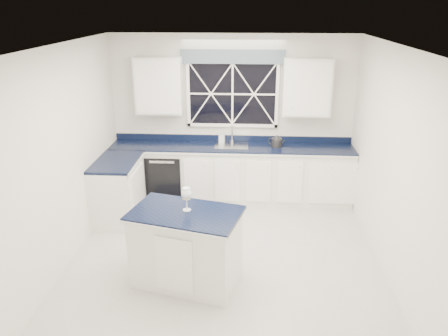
# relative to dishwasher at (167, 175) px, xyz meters

# --- Properties ---
(ground) EXTENTS (4.50, 4.50, 0.00)m
(ground) POSITION_rel_dishwasher_xyz_m (1.10, -1.95, -0.41)
(ground) COLOR #B5B5B0
(ground) RESTS_ON ground
(back_wall) EXTENTS (4.00, 0.10, 2.70)m
(back_wall) POSITION_rel_dishwasher_xyz_m (1.10, 0.30, 0.94)
(back_wall) COLOR white
(back_wall) RESTS_ON ground
(base_cabinets) EXTENTS (3.99, 1.60, 0.90)m
(base_cabinets) POSITION_rel_dishwasher_xyz_m (0.77, -0.17, 0.04)
(base_cabinets) COLOR white
(base_cabinets) RESTS_ON ground
(countertop) EXTENTS (3.98, 0.64, 0.04)m
(countertop) POSITION_rel_dishwasher_xyz_m (1.10, 0.00, 0.51)
(countertop) COLOR black
(countertop) RESTS_ON base_cabinets
(dishwasher) EXTENTS (0.60, 0.58, 0.82)m
(dishwasher) POSITION_rel_dishwasher_xyz_m (0.00, 0.00, 0.00)
(dishwasher) COLOR black
(dishwasher) RESTS_ON ground
(window) EXTENTS (1.65, 0.09, 1.26)m
(window) POSITION_rel_dishwasher_xyz_m (1.10, 0.25, 1.42)
(window) COLOR black
(window) RESTS_ON ground
(upper_cabinets) EXTENTS (3.10, 0.34, 0.90)m
(upper_cabinets) POSITION_rel_dishwasher_xyz_m (1.10, 0.13, 1.49)
(upper_cabinets) COLOR white
(upper_cabinets) RESTS_ON ground
(faucet) EXTENTS (0.05, 0.20, 0.30)m
(faucet) POSITION_rel_dishwasher_xyz_m (1.10, 0.19, 0.69)
(faucet) COLOR #BBBBBD
(faucet) RESTS_ON countertop
(island) EXTENTS (1.39, 1.03, 0.92)m
(island) POSITION_rel_dishwasher_xyz_m (0.68, -2.39, 0.05)
(island) COLOR white
(island) RESTS_ON ground
(rug) EXTENTS (1.46, 0.90, 0.02)m
(rug) POSITION_rel_dishwasher_xyz_m (0.38, -0.84, -0.40)
(rug) COLOR #B1B1AC
(rug) RESTS_ON ground
(kettle) EXTENTS (0.27, 0.23, 0.20)m
(kettle) POSITION_rel_dishwasher_xyz_m (1.83, 0.01, 0.62)
(kettle) COLOR #2A2A2C
(kettle) RESTS_ON countertop
(wine_glass) EXTENTS (0.12, 0.12, 0.28)m
(wine_glass) POSITION_rel_dishwasher_xyz_m (0.69, -2.34, 0.71)
(wine_glass) COLOR white
(wine_glass) RESTS_ON island
(soap_bottle) EXTENTS (0.11, 0.11, 0.21)m
(soap_bottle) POSITION_rel_dishwasher_xyz_m (0.93, 0.19, 0.63)
(soap_bottle) COLOR silver
(soap_bottle) RESTS_ON countertop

